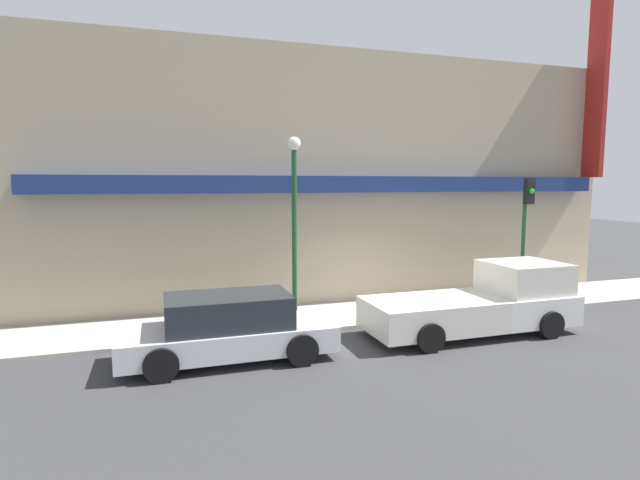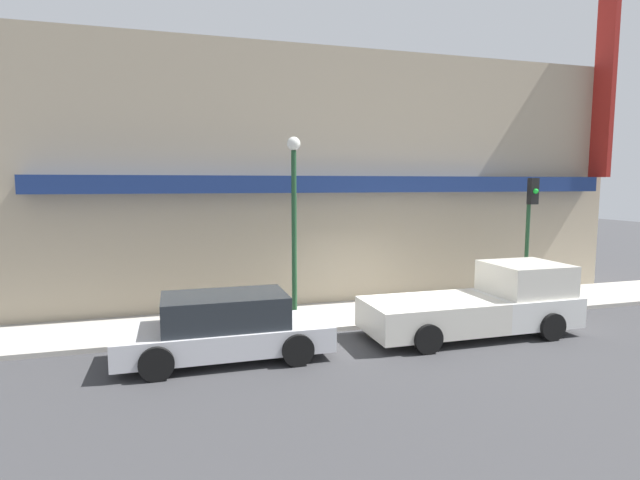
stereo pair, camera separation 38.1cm
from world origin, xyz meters
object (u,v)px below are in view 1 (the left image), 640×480
street_lamp (294,206)px  fire_hydrant (384,306)px  pickup_truck (483,303)px  parked_car (228,328)px  traffic_light (526,218)px

street_lamp → fire_hydrant: bearing=-13.4°
pickup_truck → parked_car: bearing=179.9°
traffic_light → fire_hydrant: bearing=-175.8°
traffic_light → parked_car: bearing=-168.4°
parked_car → fire_hydrant: parked_car is taller
parked_car → street_lamp: street_lamp is taller
fire_hydrant → traffic_light: traffic_light is taller
fire_hydrant → street_lamp: bearing=166.6°
pickup_truck → street_lamp: size_ratio=1.11×
fire_hydrant → traffic_light: (5.01, 0.37, 2.33)m
pickup_truck → traffic_light: (2.93, 1.96, 2.03)m
pickup_truck → fire_hydrant: bearing=142.6°
pickup_truck → fire_hydrant: pickup_truck is taller
parked_car → fire_hydrant: 4.79m
parked_car → street_lamp: size_ratio=0.93×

